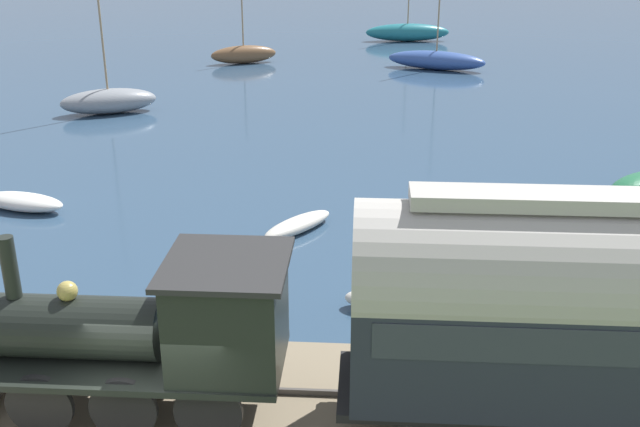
% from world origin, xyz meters
% --- Properties ---
extents(harbor_water, '(80.00, 80.00, 0.01)m').
position_xyz_m(harbor_water, '(43.72, 0.00, 0.00)').
color(harbor_water, '#2D4760').
rests_on(harbor_water, ground).
extents(rail_embankment, '(5.43, 56.00, 0.47)m').
position_xyz_m(rail_embankment, '(0.71, 0.00, 0.18)').
color(rail_embankment, '#84755B').
rests_on(rail_embankment, ground).
extents(steam_locomotive, '(2.22, 5.92, 3.39)m').
position_xyz_m(steam_locomotive, '(0.71, 0.08, 2.22)').
color(steam_locomotive, black).
rests_on(steam_locomotive, rail_embankment).
extents(sailboat_teal, '(2.16, 6.55, 7.52)m').
position_xyz_m(sailboat_teal, '(48.57, -6.39, 0.69)').
color(sailboat_teal, '#1E707A').
rests_on(sailboat_teal, harbor_water).
extents(sailboat_brown, '(2.74, 4.44, 5.18)m').
position_xyz_m(sailboat_brown, '(38.31, 4.71, 0.60)').
color(sailboat_brown, brown).
rests_on(sailboat_brown, harbor_water).
extents(sailboat_gray, '(3.36, 4.83, 9.14)m').
position_xyz_m(sailboat_gray, '(24.50, 9.10, 0.65)').
color(sailboat_gray, gray).
rests_on(sailboat_gray, harbor_water).
extents(sailboat_blue, '(3.46, 6.38, 7.26)m').
position_xyz_m(sailboat_blue, '(36.99, -7.68, 0.60)').
color(sailboat_blue, '#335199').
rests_on(sailboat_blue, harbor_water).
extents(rowboat_mid_harbor, '(2.67, 2.29, 0.44)m').
position_xyz_m(rowboat_mid_harbor, '(10.34, -1.44, 0.23)').
color(rowboat_mid_harbor, beige).
rests_on(rowboat_mid_harbor, harbor_water).
extents(rowboat_far_out, '(2.87, 2.46, 0.35)m').
position_xyz_m(rowboat_far_out, '(10.18, -10.06, 0.18)').
color(rowboat_far_out, beige).
rests_on(rowboat_far_out, harbor_water).
extents(rowboat_near_shore, '(1.74, 3.15, 0.55)m').
position_xyz_m(rowboat_near_shore, '(11.57, 7.68, 0.28)').
color(rowboat_near_shore, silver).
rests_on(rowboat_near_shore, harbor_water).
extents(rowboat_off_pier, '(0.91, 1.89, 0.51)m').
position_xyz_m(rowboat_off_pier, '(5.61, -3.93, 0.26)').
color(rowboat_off_pier, beige).
rests_on(rowboat_off_pier, harbor_water).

